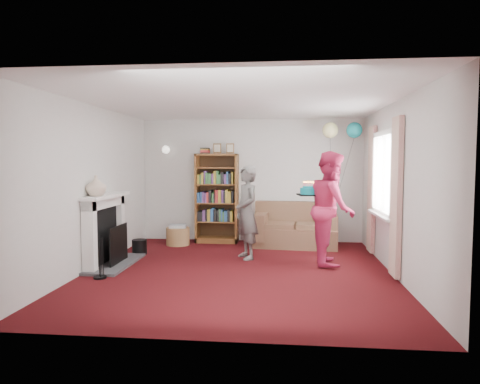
# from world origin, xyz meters

# --- Properties ---
(ground) EXTENTS (5.00, 5.00, 0.00)m
(ground) POSITION_xyz_m (0.00, 0.00, 0.00)
(ground) COLOR black
(ground) RESTS_ON ground
(wall_back) EXTENTS (4.50, 0.02, 2.50)m
(wall_back) POSITION_xyz_m (0.00, 2.51, 1.25)
(wall_back) COLOR silver
(wall_back) RESTS_ON ground
(wall_left) EXTENTS (0.02, 5.00, 2.50)m
(wall_left) POSITION_xyz_m (-2.26, 0.00, 1.25)
(wall_left) COLOR silver
(wall_left) RESTS_ON ground
(wall_right) EXTENTS (0.02, 5.00, 2.50)m
(wall_right) POSITION_xyz_m (2.26, 0.00, 1.25)
(wall_right) COLOR silver
(wall_right) RESTS_ON ground
(ceiling) EXTENTS (4.50, 5.00, 0.01)m
(ceiling) POSITION_xyz_m (0.00, 0.00, 2.50)
(ceiling) COLOR white
(ceiling) RESTS_ON wall_back
(fireplace) EXTENTS (0.55, 1.80, 1.12)m
(fireplace) POSITION_xyz_m (-2.09, 0.19, 0.51)
(fireplace) COLOR #3F3F42
(fireplace) RESTS_ON ground
(window_bay) EXTENTS (0.14, 2.02, 2.20)m
(window_bay) POSITION_xyz_m (2.21, 0.60, 1.20)
(window_bay) COLOR white
(window_bay) RESTS_ON ground
(wall_sconce) EXTENTS (0.16, 0.23, 0.16)m
(wall_sconce) POSITION_xyz_m (-1.75, 2.36, 1.88)
(wall_sconce) COLOR gold
(wall_sconce) RESTS_ON ground
(bookcase) EXTENTS (0.85, 0.42, 2.00)m
(bookcase) POSITION_xyz_m (-0.68, 2.30, 0.88)
(bookcase) COLOR #472B14
(bookcase) RESTS_ON ground
(sofa) EXTENTS (1.58, 0.84, 0.84)m
(sofa) POSITION_xyz_m (0.90, 2.07, 0.32)
(sofa) COLOR brown
(sofa) RESTS_ON ground
(wicker_basket) EXTENTS (0.46, 0.46, 0.40)m
(wicker_basket) POSITION_xyz_m (-1.40, 1.90, 0.18)
(wicker_basket) COLOR #A2814B
(wicker_basket) RESTS_ON ground
(person_striped) EXTENTS (0.60, 0.68, 1.57)m
(person_striped) POSITION_xyz_m (0.05, 0.86, 0.78)
(person_striped) COLOR black
(person_striped) RESTS_ON ground
(person_magenta) EXTENTS (0.70, 0.89, 1.80)m
(person_magenta) POSITION_xyz_m (1.43, 0.62, 0.90)
(person_magenta) COLOR #C22651
(person_magenta) RESTS_ON ground
(birthday_cake) EXTENTS (0.36, 0.36, 0.22)m
(birthday_cake) POSITION_xyz_m (1.08, 0.72, 1.16)
(birthday_cake) COLOR black
(birthday_cake) RESTS_ON ground
(balloons) EXTENTS (0.73, 0.29, 1.72)m
(balloons) POSITION_xyz_m (1.74, 1.92, 2.22)
(balloons) COLOR #3F3F3F
(balloons) RESTS_ON ground
(mantel_vase) EXTENTS (0.33, 0.33, 0.31)m
(mantel_vase) POSITION_xyz_m (-2.12, -0.15, 1.28)
(mantel_vase) COLOR beige
(mantel_vase) RESTS_ON fireplace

